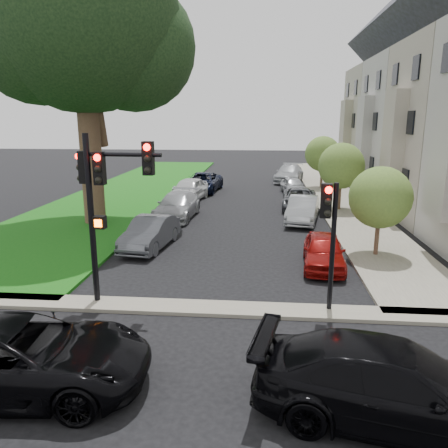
# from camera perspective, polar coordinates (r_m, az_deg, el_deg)

# --- Properties ---
(ground) EXTENTS (140.00, 140.00, 0.00)m
(ground) POSITION_cam_1_polar(r_m,az_deg,el_deg) (11.87, -2.23, -15.25)
(ground) COLOR black
(ground) RESTS_ON ground
(grass_strip) EXTENTS (8.00, 44.00, 0.12)m
(grass_strip) POSITION_cam_1_polar(r_m,az_deg,el_deg) (36.28, -11.60, 4.42)
(grass_strip) COLOR #135912
(grass_strip) RESTS_ON ground
(sidewalk_right) EXTENTS (3.50, 44.00, 0.12)m
(sidewalk_right) POSITION_cam_1_polar(r_m,az_deg,el_deg) (35.18, 13.87, 4.01)
(sidewalk_right) COLOR slate
(sidewalk_right) RESTS_ON ground
(sidewalk_cross) EXTENTS (60.00, 1.00, 0.12)m
(sidewalk_cross) POSITION_cam_1_polar(r_m,az_deg,el_deg) (13.62, -1.14, -10.98)
(sidewalk_cross) COLOR slate
(sidewalk_cross) RESTS_ON ground
(house_c) EXTENTS (7.70, 7.55, 15.97)m
(house_c) POSITION_cam_1_polar(r_m,az_deg,el_deg) (35.11, 24.31, 14.49)
(house_c) COLOR #9A9897
(house_c) RESTS_ON ground
(house_d) EXTENTS (7.70, 7.55, 15.97)m
(house_d) POSITION_cam_1_polar(r_m,az_deg,el_deg) (42.29, 20.98, 14.45)
(house_d) COLOR tan
(house_d) RESTS_ON ground
(eucalyptus) EXTENTS (11.22, 10.18, 15.89)m
(eucalyptus) POSITION_cam_1_polar(r_m,az_deg,el_deg) (25.22, -18.37, 24.75)
(eucalyptus) COLOR #3F2E1E
(eucalyptus) RESTS_ON ground
(small_tree_a) EXTENTS (2.56, 2.56, 3.84)m
(small_tree_a) POSITION_cam_1_polar(r_m,az_deg,el_deg) (19.08, 19.73, 3.27)
(small_tree_a) COLOR #3F2E1E
(small_tree_a) RESTS_ON ground
(small_tree_b) EXTENTS (2.85, 2.85, 4.27)m
(small_tree_b) POSITION_cam_1_polar(r_m,az_deg,el_deg) (28.19, 15.07, 7.33)
(small_tree_b) COLOR #3F2E1E
(small_tree_b) RESTS_ON ground
(small_tree_c) EXTENTS (2.88, 2.88, 4.31)m
(small_tree_c) POSITION_cam_1_polar(r_m,az_deg,el_deg) (36.95, 12.76, 8.92)
(small_tree_c) COLOR #3F2E1E
(small_tree_c) RESTS_ON ground
(traffic_signal_main) EXTENTS (2.60, 0.67, 5.32)m
(traffic_signal_main) POSITION_cam_1_polar(r_m,az_deg,el_deg) (13.56, -15.50, 4.39)
(traffic_signal_main) COLOR black
(traffic_signal_main) RESTS_ON ground
(traffic_signal_secondary) EXTENTS (0.53, 0.42, 3.96)m
(traffic_signal_secondary) POSITION_cam_1_polar(r_m,az_deg,el_deg) (12.99, 13.60, 0.02)
(traffic_signal_secondary) COLOR black
(traffic_signal_secondary) RESTS_ON ground
(car_cross_near) EXTENTS (5.90, 3.13, 1.58)m
(car_cross_near) POSITION_cam_1_polar(r_m,az_deg,el_deg) (10.71, -25.43, -15.32)
(car_cross_near) COLOR black
(car_cross_near) RESTS_ON ground
(car_cross_far) EXTENTS (5.77, 3.22, 1.58)m
(car_cross_far) POSITION_cam_1_polar(r_m,az_deg,el_deg) (9.46, 21.40, -18.96)
(car_cross_far) COLOR black
(car_cross_far) RESTS_ON ground
(car_parked_0) EXTENTS (1.88, 4.02, 1.33)m
(car_parked_0) POSITION_cam_1_polar(r_m,az_deg,el_deg) (17.60, 12.90, -3.43)
(car_parked_0) COLOR maroon
(car_parked_0) RESTS_ON ground
(car_parked_1) EXTENTS (2.29, 4.61, 1.45)m
(car_parked_1) POSITION_cam_1_polar(r_m,az_deg,el_deg) (24.91, 10.23, 1.87)
(car_parked_1) COLOR #999BA0
(car_parked_1) RESTS_ON ground
(car_parked_2) EXTENTS (2.48, 4.84, 1.31)m
(car_parked_2) POSITION_cam_1_polar(r_m,az_deg,el_deg) (28.59, 9.84, 3.25)
(car_parked_2) COLOR #3F4247
(car_parked_2) RESTS_ON ground
(car_parked_3) EXTENTS (2.09, 3.94, 1.28)m
(car_parked_3) POSITION_cam_1_polar(r_m,az_deg,el_deg) (34.16, 9.04, 4.95)
(car_parked_3) COLOR #999BA0
(car_parked_3) RESTS_ON ground
(car_parked_4) EXTENTS (3.22, 5.74, 1.57)m
(car_parked_4) POSITION_cam_1_polar(r_m,az_deg,el_deg) (40.59, 8.50, 6.55)
(car_parked_4) COLOR #999BA0
(car_parked_4) RESTS_ON ground
(car_parked_5) EXTENTS (2.01, 4.43, 1.41)m
(car_parked_5) POSITION_cam_1_polar(r_m,az_deg,el_deg) (19.92, -9.60, -1.15)
(car_parked_5) COLOR #3F4247
(car_parked_5) RESTS_ON ground
(car_parked_6) EXTENTS (2.34, 5.19, 1.48)m
(car_parked_6) POSITION_cam_1_polar(r_m,az_deg,el_deg) (25.69, -6.14, 2.39)
(car_parked_6) COLOR #999BA0
(car_parked_6) RESTS_ON ground
(car_parked_7) EXTENTS (2.62, 4.97, 1.61)m
(car_parked_7) POSITION_cam_1_polar(r_m,az_deg,el_deg) (31.06, -4.62, 4.52)
(car_parked_7) COLOR silver
(car_parked_7) RESTS_ON ground
(car_parked_8) EXTENTS (3.02, 5.62, 1.50)m
(car_parked_8) POSITION_cam_1_polar(r_m,az_deg,el_deg) (34.86, -2.84, 5.46)
(car_parked_8) COLOR black
(car_parked_8) RESTS_ON ground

